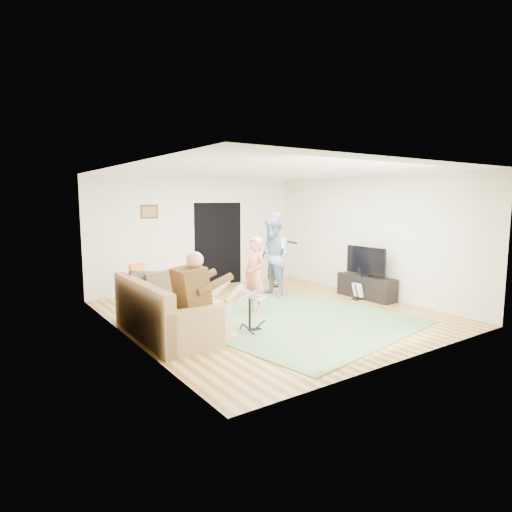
{
  "coord_description": "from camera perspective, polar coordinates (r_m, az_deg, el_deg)",
  "views": [
    {
      "loc": [
        -4.8,
        -6.47,
        2.17
      ],
      "look_at": [
        -0.14,
        0.3,
        1.09
      ],
      "focal_mm": 30.0,
      "sensor_mm": 36.0,
      "label": 1
    }
  ],
  "objects": [
    {
      "name": "ceiling",
      "position": [
        8.07,
        2.04,
        11.26
      ],
      "size": [
        6.0,
        6.0,
        0.0
      ],
      "primitive_type": "plane",
      "rotation": [
        3.14,
        0.0,
        0.0
      ],
      "color": "white",
      "rests_on": "walls"
    },
    {
      "name": "torchiere_lamp",
      "position": [
        10.69,
        2.76,
        2.68
      ],
      "size": [
        0.33,
        0.33,
        1.86
      ],
      "color": "black",
      "rests_on": "floor"
    },
    {
      "name": "tv_cabinet",
      "position": [
        9.82,
        14.5,
        -4.02
      ],
      "size": [
        0.4,
        1.4,
        0.5
      ],
      "primitive_type": "cube",
      "color": "black",
      "rests_on": "floor"
    },
    {
      "name": "floor",
      "position": [
        8.35,
        1.96,
        -7.57
      ],
      "size": [
        6.0,
        6.0,
        0.0
      ],
      "primitive_type": "plane",
      "color": "brown",
      "rests_on": "ground"
    },
    {
      "name": "drummer",
      "position": [
        6.61,
        -7.13,
        -6.75
      ],
      "size": [
        0.92,
        0.51,
        1.41
      ],
      "color": "#583A18",
      "rests_on": "sofa"
    },
    {
      "name": "television",
      "position": [
        9.68,
        14.42,
        -0.57
      ],
      "size": [
        0.06,
        1.05,
        0.61
      ],
      "primitive_type": "cube",
      "color": "black",
      "rests_on": "tv_cabinet"
    },
    {
      "name": "guitar_held",
      "position": [
        9.66,
        3.28,
        1.83
      ],
      "size": [
        0.23,
        0.61,
        0.26
      ],
      "primitive_type": null,
      "rotation": [
        0.0,
        0.0,
        -0.19
      ],
      "color": "white",
      "rests_on": "guitarist"
    },
    {
      "name": "microphone",
      "position": [
        8.27,
        0.98,
        0.07
      ],
      "size": [
        0.06,
        0.06,
        0.24
      ],
      "primitive_type": null,
      "color": "black",
      "rests_on": "singer"
    },
    {
      "name": "picture_frame",
      "position": [
        10.11,
        -14.05,
        5.75
      ],
      "size": [
        0.42,
        0.03,
        0.32
      ],
      "primitive_type": "cube",
      "color": "#3F2314",
      "rests_on": "walls"
    },
    {
      "name": "dining_chair",
      "position": [
        9.03,
        -14.88,
        -4.62
      ],
      "size": [
        0.48,
        0.51,
        0.88
      ],
      "rotation": [
        0.0,
        0.0,
        0.37
      ],
      "color": "beige",
      "rests_on": "floor"
    },
    {
      "name": "sofa",
      "position": [
        7.08,
        -12.72,
        -7.99
      ],
      "size": [
        0.93,
        2.25,
        0.91
      ],
      "color": "#94744A",
      "rests_on": "floor"
    },
    {
      "name": "area_rug",
      "position": [
        7.84,
        5.46,
        -8.55
      ],
      "size": [
        4.1,
        4.18,
        0.02
      ],
      "primitive_type": "cube",
      "rotation": [
        0.0,
        0.0,
        0.17
      ],
      "color": "#4E7044",
      "rests_on": "floor"
    },
    {
      "name": "window_blinds",
      "position": [
        7.01,
        -17.37,
        2.08
      ],
      "size": [
        0.0,
        2.05,
        2.05
      ],
      "primitive_type": "plane",
      "rotation": [
        1.57,
        0.0,
        1.57
      ],
      "color": "#9B5B2F",
      "rests_on": "walls"
    },
    {
      "name": "drum_kit",
      "position": [
        7.1,
        -0.84,
        -7.83
      ],
      "size": [
        0.36,
        0.65,
        0.67
      ],
      "color": "black",
      "rests_on": "floor"
    },
    {
      "name": "doorway",
      "position": [
        10.93,
        -5.04,
        1.6
      ],
      "size": [
        2.1,
        0.0,
        2.1
      ],
      "primitive_type": "plane",
      "rotation": [
        1.57,
        0.0,
        0.0
      ],
      "color": "black",
      "rests_on": "walls"
    },
    {
      "name": "guitar_spare",
      "position": [
        9.65,
        13.45,
        -4.45
      ],
      "size": [
        0.26,
        0.23,
        0.72
      ],
      "color": "black",
      "rests_on": "floor"
    },
    {
      "name": "walls",
      "position": [
        8.1,
        2.0,
        1.69
      ],
      "size": [
        5.5,
        6.0,
        2.7
      ],
      "primitive_type": null,
      "color": "silver",
      "rests_on": "floor"
    },
    {
      "name": "guitarist",
      "position": [
        9.57,
        2.32,
        -0.15
      ],
      "size": [
        0.71,
        0.9,
        1.79
      ],
      "primitive_type": "imported",
      "rotation": [
        0.0,
        0.0,
        -1.53
      ],
      "color": "#758DAB",
      "rests_on": "floor"
    },
    {
      "name": "singer",
      "position": [
        8.22,
        -0.16,
        -2.54
      ],
      "size": [
        0.38,
        0.55,
        1.47
      ],
      "primitive_type": "imported",
      "rotation": [
        0.0,
        0.0,
        -1.52
      ],
      "color": "#E27262",
      "rests_on": "floor"
    }
  ]
}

